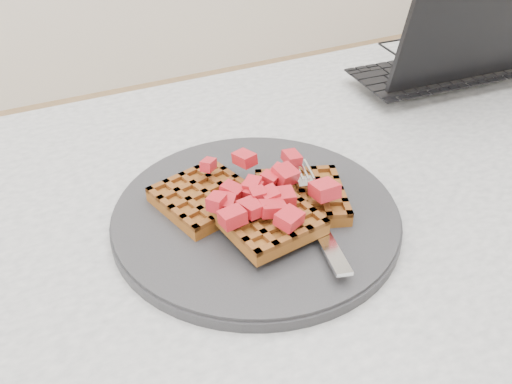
# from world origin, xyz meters

# --- Properties ---
(table) EXTENTS (1.20, 0.80, 0.75)m
(table) POSITION_xyz_m (0.00, 0.00, 0.64)
(table) COLOR beige
(table) RESTS_ON ground
(plate) EXTENTS (0.31, 0.31, 0.02)m
(plate) POSITION_xyz_m (-0.11, 0.03, 0.76)
(plate) COLOR #252628
(plate) RESTS_ON table
(waffles) EXTENTS (0.21, 0.18, 0.03)m
(waffles) POSITION_xyz_m (-0.11, 0.02, 0.78)
(waffles) COLOR brown
(waffles) RESTS_ON plate
(strawberry_pile) EXTENTS (0.15, 0.15, 0.02)m
(strawberry_pile) POSITION_xyz_m (-0.11, 0.03, 0.80)
(strawberry_pile) COLOR #9A0512
(strawberry_pile) RESTS_ON waffles
(fork) EXTENTS (0.07, 0.18, 0.02)m
(fork) POSITION_xyz_m (-0.06, -0.01, 0.77)
(fork) COLOR silver
(fork) RESTS_ON plate
(laptop) EXTENTS (0.32, 0.24, 0.21)m
(laptop) POSITION_xyz_m (0.32, 0.24, 0.79)
(laptop) COLOR black
(laptop) RESTS_ON table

